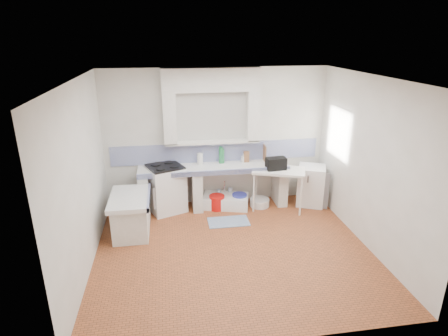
{
  "coord_description": "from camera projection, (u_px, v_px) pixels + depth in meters",
  "views": [
    {
      "loc": [
        -0.98,
        -5.28,
        3.39
      ],
      "look_at": [
        0.0,
        1.0,
        1.1
      ],
      "focal_mm": 29.85,
      "sensor_mm": 36.0,
      "label": 1
    }
  ],
  "objects": [
    {
      "name": "counter_pier_mid",
      "position": [
        197.0,
        189.0,
        7.57
      ],
      "size": [
        0.2,
        0.55,
        0.82
      ],
      "primitive_type": "cube",
      "color": "silver",
      "rests_on": "ground"
    },
    {
      "name": "bucket_blue",
      "position": [
        239.0,
        201.0,
        7.7
      ],
      "size": [
        0.31,
        0.31,
        0.29
      ],
      "primitive_type": "cylinder",
      "rotation": [
        0.0,
        0.0,
        -0.0
      ],
      "color": "#2B34AA",
      "rests_on": "ground"
    },
    {
      "name": "wall_right",
      "position": [
        370.0,
        164.0,
        6.05
      ],
      "size": [
        0.0,
        4.5,
        4.5
      ],
      "primitive_type": "plane",
      "rotation": [
        1.57,
        0.0,
        -1.57
      ],
      "color": "silver",
      "rests_on": "ground"
    },
    {
      "name": "bucket_orange",
      "position": [
        231.0,
        202.0,
        7.71
      ],
      "size": [
        0.33,
        0.33,
        0.23
      ],
      "primitive_type": "cylinder",
      "rotation": [
        0.0,
        0.0,
        -0.43
      ],
      "color": "orange",
      "rests_on": "ground"
    },
    {
      "name": "knife_block",
      "position": [
        246.0,
        157.0,
        7.66
      ],
      "size": [
        0.12,
        0.1,
        0.22
      ],
      "primitive_type": "cube",
      "rotation": [
        0.0,
        0.0,
        -0.07
      ],
      "color": "brown",
      "rests_on": "counter_slab"
    },
    {
      "name": "floor",
      "position": [
        233.0,
        250.0,
        6.2
      ],
      "size": [
        4.5,
        4.5,
        0.0
      ],
      "primitive_type": "plane",
      "color": "#9F4F29",
      "rests_on": "ground"
    },
    {
      "name": "cutting_board",
      "position": [
        265.0,
        153.0,
        7.7
      ],
      "size": [
        0.03,
        0.24,
        0.33
      ],
      "primitive_type": "cube",
      "rotation": [
        0.0,
        0.0,
        -0.05
      ],
      "color": "brown",
      "rests_on": "counter_slab"
    },
    {
      "name": "rug",
      "position": [
        228.0,
        222.0,
        7.12
      ],
      "size": [
        0.78,
        0.45,
        0.01
      ],
      "primitive_type": "cube",
      "rotation": [
        0.0,
        0.0,
        0.0
      ],
      "color": "#3C6598",
      "rests_on": "ground"
    },
    {
      "name": "ceiling",
      "position": [
        235.0,
        79.0,
        5.25
      ],
      "size": [
        4.5,
        4.5,
        0.0
      ],
      "primitive_type": "plane",
      "rotation": [
        3.14,
        0.0,
        0.0
      ],
      "color": "white",
      "rests_on": "ground"
    },
    {
      "name": "window_frame",
      "position": [
        347.0,
        133.0,
        7.13
      ],
      "size": [
        0.35,
        0.86,
        1.06
      ],
      "primitive_type": "cube",
      "color": "#341E10",
      "rests_on": "ground"
    },
    {
      "name": "counter_lip",
      "position": [
        216.0,
        173.0,
        7.21
      ],
      "size": [
        3.0,
        0.04,
        0.1
      ],
      "primitive_type": "cube",
      "color": "navy",
      "rests_on": "ground"
    },
    {
      "name": "wall_back",
      "position": [
        216.0,
        138.0,
        7.58
      ],
      "size": [
        4.5,
        0.0,
        4.5
      ],
      "primitive_type": "plane",
      "rotation": [
        1.57,
        0.0,
        0.0
      ],
      "color": "silver",
      "rests_on": "ground"
    },
    {
      "name": "basin_white",
      "position": [
        260.0,
        202.0,
        7.77
      ],
      "size": [
        0.53,
        0.53,
        0.16
      ],
      "primitive_type": "cylinder",
      "rotation": [
        0.0,
        0.0,
        0.42
      ],
      "color": "white",
      "rests_on": "ground"
    },
    {
      "name": "green_bottle_b",
      "position": [
        221.0,
        155.0,
        7.56
      ],
      "size": [
        0.08,
        0.08,
        0.35
      ],
      "primitive_type": "cylinder",
      "rotation": [
        0.0,
        0.0,
        -0.1
      ],
      "color": "#237A42",
      "rests_on": "counter_slab"
    },
    {
      "name": "side_table",
      "position": [
        278.0,
        189.0,
        7.55
      ],
      "size": [
        1.16,
        0.88,
        0.05
      ],
      "primitive_type": "cube",
      "rotation": [
        0.0,
        0.0,
        -0.35
      ],
      "color": "white",
      "rests_on": "ground"
    },
    {
      "name": "sink",
      "position": [
        226.0,
        202.0,
        7.73
      ],
      "size": [
        1.03,
        0.73,
        0.22
      ],
      "primitive_type": "cube",
      "rotation": [
        0.0,
        0.0,
        -0.26
      ],
      "color": "white",
      "rests_on": "ground"
    },
    {
      "name": "water_bottle_a",
      "position": [
        219.0,
        196.0,
        7.87
      ],
      "size": [
        0.1,
        0.1,
        0.32
      ],
      "primitive_type": "cylinder",
      "rotation": [
        0.0,
        0.0,
        0.18
      ],
      "color": "silver",
      "rests_on": "ground"
    },
    {
      "name": "fridge",
      "position": [
        311.0,
        185.0,
        7.77
      ],
      "size": [
        0.71,
        0.71,
        0.83
      ],
      "primitive_type": "cube",
      "rotation": [
        0.0,
        0.0,
        -0.41
      ],
      "color": "white",
      "rests_on": "ground"
    },
    {
      "name": "peninsula_lip",
      "position": [
        149.0,
        197.0,
        6.61
      ],
      "size": [
        0.04,
        1.1,
        0.1
      ],
      "primitive_type": "cube",
      "color": "navy",
      "rests_on": "ground"
    },
    {
      "name": "black_bag",
      "position": [
        276.0,
        164.0,
        7.37
      ],
      "size": [
        0.41,
        0.26,
        0.24
      ],
      "primitive_type": "cube",
      "rotation": [
        0.0,
        0.0,
        0.09
      ],
      "color": "black",
      "rests_on": "side_table"
    },
    {
      "name": "lace_valance",
      "position": [
        342.0,
        114.0,
        6.98
      ],
      "size": [
        0.01,
        0.84,
        0.24
      ],
      "primitive_type": "cube",
      "color": "white",
      "rests_on": "ground"
    },
    {
      "name": "paper_towel",
      "position": [
        200.0,
        159.0,
        7.52
      ],
      "size": [
        0.14,
        0.14,
        0.23
      ],
      "primitive_type": "cylinder",
      "rotation": [
        0.0,
        0.0,
        -0.26
      ],
      "color": "white",
      "rests_on": "counter_slab"
    },
    {
      "name": "green_bottle_a",
      "position": [
        223.0,
        156.0,
        7.58
      ],
      "size": [
        0.08,
        0.08,
        0.3
      ],
      "primitive_type": "cylinder",
      "rotation": [
        0.0,
        0.0,
        0.16
      ],
      "color": "#237A42",
      "rests_on": "counter_slab"
    },
    {
      "name": "peninsula_top",
      "position": [
        130.0,
        198.0,
        6.56
      ],
      "size": [
        0.7,
        1.1,
        0.08
      ],
      "primitive_type": "cube",
      "color": "white",
      "rests_on": "ground"
    },
    {
      "name": "counter_pier_right",
      "position": [
        280.0,
        184.0,
        7.83
      ],
      "size": [
        0.2,
        0.55,
        0.82
      ],
      "primitive_type": "cube",
      "color": "silver",
      "rests_on": "ground"
    },
    {
      "name": "counter_pier_left",
      "position": [
        144.0,
        193.0,
        7.42
      ],
      "size": [
        0.2,
        0.55,
        0.82
      ],
      "primitive_type": "cube",
      "color": "silver",
      "rests_on": "ground"
    },
    {
      "name": "wall_left",
      "position": [
        82.0,
        180.0,
        5.4
      ],
      "size": [
        0.0,
        4.5,
        4.5
      ],
      "primitive_type": "plane",
      "rotation": [
        1.57,
        0.0,
        1.57
      ],
      "color": "silver",
      "rests_on": "ground"
    },
    {
      "name": "alcove_mass",
      "position": [
        212.0,
        80.0,
        7.05
      ],
      "size": [
        1.9,
        0.25,
        0.45
      ],
      "primitive_type": "cube",
      "color": "silver",
      "rests_on": "ground"
    },
    {
      "name": "backsplash",
      "position": [
        217.0,
        152.0,
        7.67
      ],
      "size": [
        4.27,
        0.03,
        0.4
      ],
      "primitive_type": "cube",
      "color": "navy",
      "rests_on": "ground"
    },
    {
      "name": "stove",
      "position": [
        166.0,
        189.0,
        7.46
      ],
      "size": [
        0.84,
        0.83,
        0.93
      ],
      "primitive_type": "cube",
      "rotation": [
        0.0,
        0.0,
        0.37
      ],
      "color": "white",
      "rests_on": "ground"
    },
    {
      "name": "water_bottle_b",
      "position": [
        230.0,
        195.0,
        7.9
      ],
      "size": [
        0.12,
        0.12,
        0.34
      ],
      "primitive_type": "cylinder",
      "rotation": [
        0.0,
        0.0,
        -0.32
      ],
      "color": "silver",
      "rests_on": "ground"
    },
    {
      "name": "wall_front",
      "position": [
        269.0,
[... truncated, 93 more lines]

